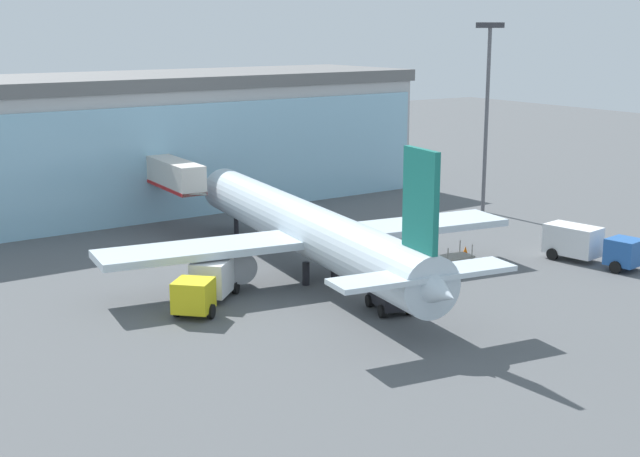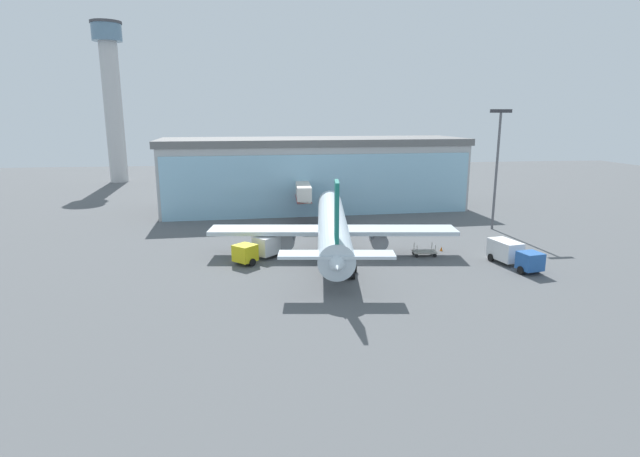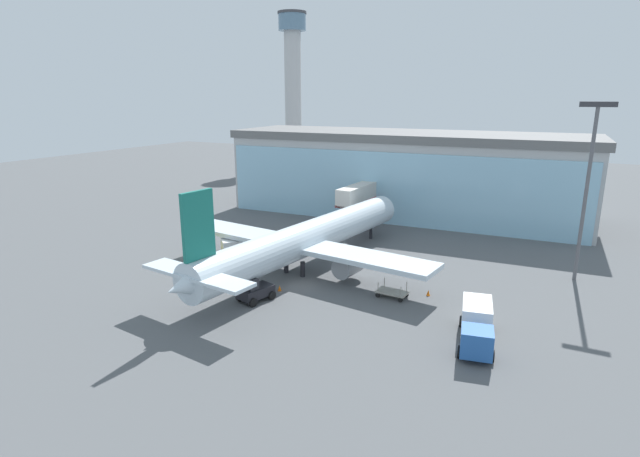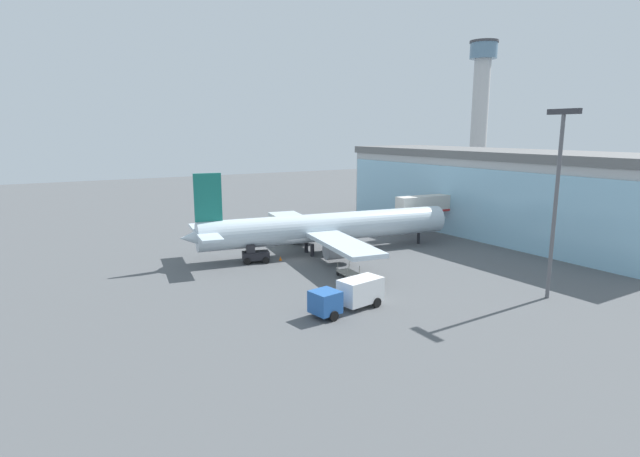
# 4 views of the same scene
# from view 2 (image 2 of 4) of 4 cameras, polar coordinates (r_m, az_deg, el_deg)

# --- Properties ---
(ground) EXTENTS (240.00, 240.00, 0.00)m
(ground) POSITION_cam_2_polar(r_m,az_deg,el_deg) (58.77, 3.33, -3.82)
(ground) COLOR #545659
(terminal_building) EXTENTS (55.03, 18.29, 12.80)m
(terminal_building) POSITION_cam_2_polar(r_m,az_deg,el_deg) (91.55, -0.70, 6.29)
(terminal_building) COLOR #B3B3B3
(terminal_building) RESTS_ON ground
(jet_bridge) EXTENTS (2.87, 12.47, 6.13)m
(jet_bridge) POSITION_cam_2_polar(r_m,az_deg,el_deg) (81.33, -1.98, 4.28)
(jet_bridge) COLOR beige
(jet_bridge) RESTS_ON ground
(control_tower) EXTENTS (7.42, 7.42, 38.98)m
(control_tower) POSITION_cam_2_polar(r_m,az_deg,el_deg) (138.60, -22.68, 14.13)
(control_tower) COLOR #BBBBBB
(control_tower) RESTS_ON ground
(apron_light_mast) EXTENTS (3.20, 0.40, 17.65)m
(apron_light_mast) POSITION_cam_2_polar(r_m,az_deg,el_deg) (78.28, 19.61, 7.50)
(apron_light_mast) COLOR #59595E
(apron_light_mast) RESTS_ON ground
(airplane) EXTENTS (30.37, 37.32, 10.88)m
(airplane) POSITION_cam_2_polar(r_m,az_deg,el_deg) (62.02, 1.44, 0.28)
(airplane) COLOR silver
(airplane) RESTS_ON ground
(catering_truck) EXTENTS (6.68, 6.76, 2.65)m
(catering_truck) POSITION_cam_2_polar(r_m,az_deg,el_deg) (59.79, -6.63, -2.14)
(catering_truck) COLOR yellow
(catering_truck) RESTS_ON ground
(fuel_truck) EXTENTS (3.56, 7.58, 2.65)m
(fuel_truck) POSITION_cam_2_polar(r_m,az_deg,el_deg) (60.77, 21.17, -2.69)
(fuel_truck) COLOR #2659A5
(fuel_truck) RESTS_ON ground
(baggage_cart) EXTENTS (2.89, 1.77, 1.50)m
(baggage_cart) POSITION_cam_2_polar(r_m,az_deg,el_deg) (62.32, 11.84, -2.63)
(baggage_cart) COLOR #9E998C
(baggage_cart) RESTS_ON ground
(pushback_tug) EXTENTS (2.90, 3.57, 2.30)m
(pushback_tug) POSITION_cam_2_polar(r_m,az_deg,el_deg) (53.44, 2.97, -4.44)
(pushback_tug) COLOR black
(pushback_tug) RESTS_ON ground
(safety_cone_nose) EXTENTS (0.36, 0.36, 0.55)m
(safety_cone_nose) POSITION_cam_2_polar(r_m,az_deg,el_deg) (56.66, 3.16, -4.17)
(safety_cone_nose) COLOR orange
(safety_cone_nose) RESTS_ON ground
(safety_cone_wingtip) EXTENTS (0.36, 0.36, 0.55)m
(safety_cone_wingtip) POSITION_cam_2_polar(r_m,az_deg,el_deg) (65.11, 13.69, -2.26)
(safety_cone_wingtip) COLOR orange
(safety_cone_wingtip) RESTS_ON ground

